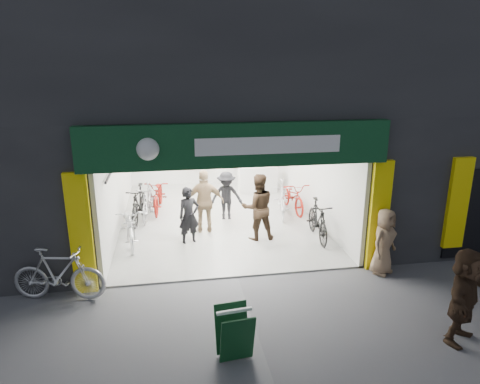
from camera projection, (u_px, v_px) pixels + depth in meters
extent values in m
plane|color=#56565B|center=(238.00, 278.00, 9.64)|extent=(60.00, 60.00, 0.00)
cube|color=#232326|center=(244.00, 25.00, 12.88)|extent=(16.00, 10.00, 4.50)
cube|color=#232326|center=(33.00, 163.00, 12.98)|extent=(5.00, 10.00, 3.50)
cube|color=#232326|center=(385.00, 151.00, 14.82)|extent=(6.00, 10.00, 3.50)
cube|color=#9E9E99|center=(217.00, 217.00, 13.41)|extent=(6.00, 8.00, 0.04)
cube|color=silver|center=(205.00, 144.00, 16.83)|extent=(6.00, 0.20, 3.20)
cube|color=silver|center=(116.00, 172.00, 12.49)|extent=(0.10, 8.00, 3.20)
cube|color=silver|center=(310.00, 164.00, 13.43)|extent=(0.10, 8.00, 3.20)
cube|color=white|center=(216.00, 113.00, 12.49)|extent=(6.00, 8.00, 0.10)
cube|color=black|center=(237.00, 129.00, 8.77)|extent=(6.00, 0.30, 0.30)
cube|color=#0C381E|center=(239.00, 145.00, 8.65)|extent=(6.40, 0.25, 0.90)
cube|color=white|center=(269.00, 145.00, 8.62)|extent=(3.00, 0.02, 0.35)
cube|color=yellow|center=(81.00, 234.00, 8.69)|extent=(0.45, 0.12, 2.60)
cube|color=yellow|center=(379.00, 216.00, 9.73)|extent=(0.45, 0.12, 2.60)
cube|color=yellow|center=(458.00, 203.00, 9.98)|extent=(0.50, 0.12, 2.20)
cylinder|color=black|center=(117.00, 159.00, 11.80)|extent=(0.06, 5.00, 0.06)
cube|color=silver|center=(257.00, 180.00, 15.92)|extent=(1.40, 0.60, 1.00)
cube|color=white|center=(229.00, 129.00, 9.86)|extent=(1.30, 0.35, 0.04)
cube|color=white|center=(220.00, 120.00, 11.56)|extent=(1.30, 0.35, 0.04)
cube|color=white|center=(213.00, 113.00, 13.26)|extent=(1.30, 0.35, 0.04)
cube|color=white|center=(207.00, 107.00, 14.96)|extent=(1.30, 0.35, 0.04)
imported|color=silver|center=(130.00, 225.00, 11.31)|extent=(0.97, 2.13, 1.08)
imported|color=black|center=(139.00, 204.00, 12.89)|extent=(0.83, 1.95, 1.13)
imported|color=maroon|center=(159.00, 195.00, 13.93)|extent=(0.88, 2.12, 1.09)
imported|color=#A6A6AB|center=(148.00, 202.00, 13.17)|extent=(0.74, 1.90, 1.11)
imported|color=black|center=(318.00, 220.00, 11.61)|extent=(0.66, 1.88, 1.11)
imported|color=#9B170E|center=(293.00, 196.00, 13.88)|extent=(0.81, 1.99, 1.02)
imported|color=silver|center=(282.00, 199.00, 13.44)|extent=(0.89, 1.93, 1.12)
imported|color=#BCBCC1|center=(59.00, 274.00, 8.60)|extent=(1.96, 0.89, 1.14)
imported|color=black|center=(189.00, 216.00, 11.26)|extent=(0.66, 0.53, 1.56)
imported|color=#362518|center=(258.00, 207.00, 11.48)|extent=(0.92, 0.73, 1.86)
imported|color=black|center=(226.00, 196.00, 12.99)|extent=(1.03, 0.64, 1.53)
imported|color=#9B7D5A|center=(205.00, 202.00, 11.96)|extent=(1.10, 0.52, 1.84)
imported|color=#8F7053|center=(384.00, 242.00, 9.66)|extent=(0.90, 0.83, 1.55)
imported|color=#382619|center=(464.00, 296.00, 7.23)|extent=(1.57, 1.36, 1.71)
cube|color=#0D3719|center=(238.00, 340.00, 6.73)|extent=(0.57, 0.27, 0.84)
cube|color=#0D3719|center=(232.00, 327.00, 7.06)|extent=(0.57, 0.27, 0.84)
cube|color=white|center=(234.00, 311.00, 6.77)|extent=(0.58, 0.12, 0.05)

